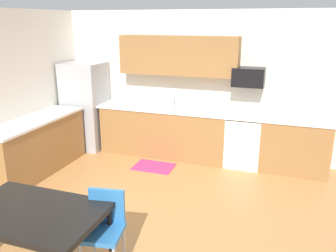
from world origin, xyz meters
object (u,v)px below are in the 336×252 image
microwave (249,77)px  chair_near_table (104,225)px  oven_range (244,141)px  dining_table (32,216)px  refrigerator (86,106)px

microwave → chair_near_table: microwave is taller
oven_range → microwave: size_ratio=1.69×
dining_table → chair_near_table: size_ratio=1.65×
refrigerator → dining_table: refrigerator is taller
microwave → chair_near_table: size_ratio=0.64×
refrigerator → chair_near_table: (2.17, -3.20, -0.36)m
microwave → dining_table: bearing=-113.5°
dining_table → chair_near_table: bearing=27.1°
chair_near_table → dining_table: bearing=-152.9°
dining_table → chair_near_table: (0.62, 0.32, -0.16)m
oven_range → microwave: bearing=90.0°
dining_table → refrigerator: bearing=113.9°
dining_table → chair_near_table: 0.71m
refrigerator → chair_near_table: size_ratio=2.02×
refrigerator → microwave: (3.16, 0.18, 0.72)m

